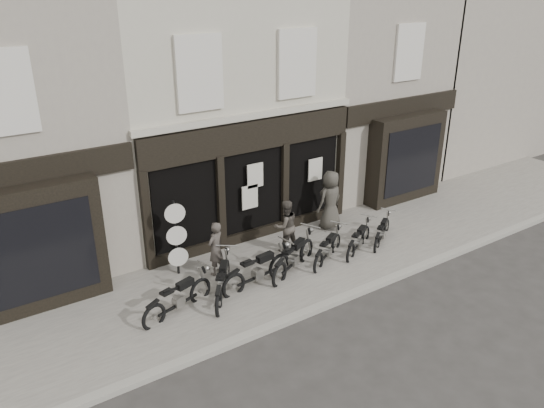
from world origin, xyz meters
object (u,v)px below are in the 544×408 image
man_centre (286,226)px  motorcycle_3 (294,260)px  motorcycle_0 (179,300)px  motorcycle_4 (328,251)px  motorcycle_2 (258,273)px  motorcycle_5 (359,242)px  motorcycle_1 (223,284)px  advert_sign_post (177,241)px  man_right (330,200)px  man_left (216,248)px  motorcycle_6 (382,234)px

man_centre → motorcycle_3: bearing=70.5°
motorcycle_0 → motorcycle_4: (4.73, 0.02, -0.04)m
motorcycle_2 → motorcycle_5: (3.57, -0.04, -0.07)m
motorcycle_3 → man_centre: 1.30m
motorcycle_4 → motorcycle_5: size_ratio=1.01×
motorcycle_1 → motorcycle_4: size_ratio=1.05×
motorcycle_1 → advert_sign_post: bearing=54.5°
motorcycle_1 → advert_sign_post: 1.82m
motorcycle_5 → man_centre: man_centre is taller
man_right → man_centre: bearing=5.6°
motorcycle_2 → man_left: man_left is taller
motorcycle_5 → man_centre: bearing=118.5°
motorcycle_1 → motorcycle_4: 3.46m
motorcycle_2 → man_centre: (1.71, 1.16, 0.48)m
motorcycle_5 → motorcycle_4: bearing=148.4°
motorcycle_0 → man_right: size_ratio=1.09×
motorcycle_1 → man_left: size_ratio=1.23×
motorcycle_4 → man_right: size_ratio=0.93×
man_left → man_right: man_right is taller
man_left → man_centre: man_centre is taller
man_left → man_right: (4.52, 0.58, 0.20)m
motorcycle_3 → motorcycle_6: (3.35, -0.07, -0.09)m
motorcycle_3 → motorcycle_4: motorcycle_3 is taller
motorcycle_2 → man_right: (3.84, 1.68, 0.66)m
motorcycle_1 → motorcycle_4: motorcycle_1 is taller
man_centre → man_right: (2.13, 0.51, 0.17)m
motorcycle_0 → advert_sign_post: bearing=48.8°
motorcycle_4 → motorcycle_3: bearing=149.2°
motorcycle_3 → motorcycle_6: 3.35m
motorcycle_2 → motorcycle_6: bearing=-7.4°
man_centre → advert_sign_post: 3.32m
motorcycle_5 → man_right: man_right is taller
motorcycle_6 → motorcycle_1: bearing=146.7°
man_right → advert_sign_post: size_ratio=0.84×
motorcycle_1 → motorcycle_2: 1.04m
motorcycle_1 → motorcycle_4: bearing=-54.1°
motorcycle_1 → motorcycle_5: bearing=-54.7°
motorcycle_1 → man_left: (0.36, 1.04, 0.47)m
motorcycle_1 → motorcycle_5: 4.62m
motorcycle_0 → motorcycle_2: bearing=-16.8°
motorcycle_2 → motorcycle_3: 1.23m
motorcycle_0 → motorcycle_6: 6.89m
motorcycle_5 → man_centre: (-1.86, 1.20, 0.55)m
man_right → motorcycle_2: bearing=15.6°
motorcycle_6 → man_left: man_left is taller
motorcycle_5 → man_centre: size_ratio=1.11×
motorcycle_1 → motorcycle_3: (2.27, 0.00, 0.02)m
motorcycle_2 → motorcycle_3: bearing=-4.5°
motorcycle_6 → man_centre: size_ratio=1.03×
man_centre → advert_sign_post: advert_sign_post is taller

